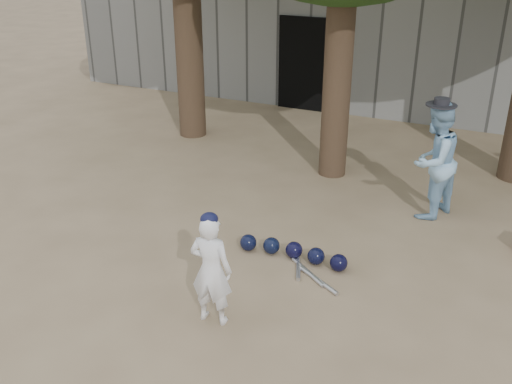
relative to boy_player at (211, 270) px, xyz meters
The scene contains 6 objects.
ground 1.10m from the boy_player, 148.73° to the left, with size 70.00×70.00×0.00m, color #937C5E.
boy_player is the anchor object (origin of this frame).
spectator_blue 4.08m from the boy_player, 65.41° to the left, with size 0.86×0.67×1.77m, color #95C5E7.
back_building 10.85m from the boy_player, 94.01° to the left, with size 16.00×5.24×3.00m.
helmet_row 1.72m from the boy_player, 78.67° to the left, with size 1.51×0.31×0.23m.
bat_pile 1.61m from the boy_player, 64.60° to the left, with size 0.84×0.79×0.06m.
Camera 1 is at (3.44, -4.99, 3.99)m, focal length 40.00 mm.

